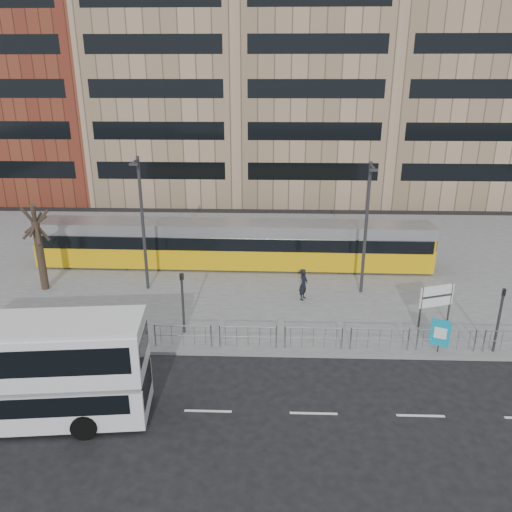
{
  "coord_description": "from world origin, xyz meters",
  "views": [
    {
      "loc": [
        0.36,
        -19.67,
        12.06
      ],
      "look_at": [
        -0.52,
        6.0,
        2.63
      ],
      "focal_mm": 35.0,
      "sensor_mm": 36.0,
      "label": 1
    }
  ],
  "objects_px": {
    "traffic_light_west": "(182,295)",
    "lamp_post_east": "(366,224)",
    "tram": "(233,244)",
    "pedestrian": "(304,284)",
    "lamp_post_west": "(142,219)",
    "ad_panel": "(440,333)",
    "bare_tree": "(32,201)",
    "double_decker_bus": "(3,370)",
    "station_sign": "(436,298)",
    "traffic_light_east": "(500,312)"
  },
  "relations": [
    {
      "from": "lamp_post_west",
      "to": "lamp_post_east",
      "type": "distance_m",
      "value": 12.47
    },
    {
      "from": "double_decker_bus",
      "to": "lamp_post_west",
      "type": "xyz_separation_m",
      "value": [
        2.23,
        11.76,
        2.22
      ]
    },
    {
      "from": "traffic_light_west",
      "to": "lamp_post_west",
      "type": "relative_size",
      "value": 0.4
    },
    {
      "from": "tram",
      "to": "lamp_post_east",
      "type": "bearing_deg",
      "value": -26.34
    },
    {
      "from": "traffic_light_west",
      "to": "traffic_light_east",
      "type": "xyz_separation_m",
      "value": [
        14.38,
        -1.27,
        0.0
      ]
    },
    {
      "from": "double_decker_bus",
      "to": "pedestrian",
      "type": "height_order",
      "value": "double_decker_bus"
    },
    {
      "from": "double_decker_bus",
      "to": "lamp_post_west",
      "type": "relative_size",
      "value": 1.32
    },
    {
      "from": "lamp_post_west",
      "to": "double_decker_bus",
      "type": "bearing_deg",
      "value": -100.74
    },
    {
      "from": "pedestrian",
      "to": "lamp_post_west",
      "type": "distance_m",
      "value": 9.72
    },
    {
      "from": "tram",
      "to": "ad_panel",
      "type": "height_order",
      "value": "tram"
    },
    {
      "from": "bare_tree",
      "to": "station_sign",
      "type": "bearing_deg",
      "value": -9.91
    },
    {
      "from": "station_sign",
      "to": "bare_tree",
      "type": "distance_m",
      "value": 22.12
    },
    {
      "from": "station_sign",
      "to": "ad_panel",
      "type": "distance_m",
      "value": 2.74
    },
    {
      "from": "traffic_light_east",
      "to": "bare_tree",
      "type": "bearing_deg",
      "value": -175.89
    },
    {
      "from": "station_sign",
      "to": "ad_panel",
      "type": "height_order",
      "value": "station_sign"
    },
    {
      "from": "lamp_post_east",
      "to": "bare_tree",
      "type": "relative_size",
      "value": 1.06
    },
    {
      "from": "tram",
      "to": "lamp_post_west",
      "type": "distance_m",
      "value": 6.7
    },
    {
      "from": "traffic_light_west",
      "to": "traffic_light_east",
      "type": "distance_m",
      "value": 14.43
    },
    {
      "from": "ad_panel",
      "to": "traffic_light_west",
      "type": "relative_size",
      "value": 0.52
    },
    {
      "from": "ad_panel",
      "to": "lamp_post_east",
      "type": "distance_m",
      "value": 7.62
    },
    {
      "from": "traffic_light_west",
      "to": "bare_tree",
      "type": "height_order",
      "value": "bare_tree"
    },
    {
      "from": "lamp_post_east",
      "to": "pedestrian",
      "type": "bearing_deg",
      "value": -163.11
    },
    {
      "from": "lamp_post_east",
      "to": "bare_tree",
      "type": "bearing_deg",
      "value": -179.66
    },
    {
      "from": "double_decker_bus",
      "to": "tram",
      "type": "height_order",
      "value": "double_decker_bus"
    },
    {
      "from": "double_decker_bus",
      "to": "pedestrian",
      "type": "xyz_separation_m",
      "value": [
        11.29,
        10.62,
        -1.12
      ]
    },
    {
      "from": "ad_panel",
      "to": "traffic_light_west",
      "type": "xyz_separation_m",
      "value": [
        -11.83,
        1.43,
        1.03
      ]
    },
    {
      "from": "traffic_light_east",
      "to": "bare_tree",
      "type": "xyz_separation_m",
      "value": [
        -23.45,
        6.23,
        3.31
      ]
    },
    {
      "from": "tram",
      "to": "ad_panel",
      "type": "xyz_separation_m",
      "value": [
        10.13,
        -10.44,
        -0.55
      ]
    },
    {
      "from": "ad_panel",
      "to": "lamp_post_east",
      "type": "xyz_separation_m",
      "value": [
        -2.41,
        6.49,
        3.19
      ]
    },
    {
      "from": "bare_tree",
      "to": "double_decker_bus",
      "type": "bearing_deg",
      "value": -71.84
    },
    {
      "from": "double_decker_bus",
      "to": "traffic_light_east",
      "type": "bearing_deg",
      "value": 9.16
    },
    {
      "from": "tram",
      "to": "ad_panel",
      "type": "distance_m",
      "value": 14.55
    },
    {
      "from": "ad_panel",
      "to": "lamp_post_west",
      "type": "height_order",
      "value": "lamp_post_west"
    },
    {
      "from": "ad_panel",
      "to": "lamp_post_west",
      "type": "relative_size",
      "value": 0.21
    },
    {
      "from": "traffic_light_east",
      "to": "traffic_light_west",
      "type": "bearing_deg",
      "value": -166.08
    },
    {
      "from": "traffic_light_west",
      "to": "lamp_post_east",
      "type": "distance_m",
      "value": 10.91
    },
    {
      "from": "double_decker_bus",
      "to": "lamp_post_east",
      "type": "relative_size",
      "value": 1.36
    },
    {
      "from": "traffic_light_west",
      "to": "lamp_post_east",
      "type": "xyz_separation_m",
      "value": [
        9.42,
        5.06,
        2.16
      ]
    },
    {
      "from": "traffic_light_west",
      "to": "double_decker_bus",
      "type": "bearing_deg",
      "value": -107.09
    },
    {
      "from": "station_sign",
      "to": "traffic_light_east",
      "type": "xyz_separation_m",
      "value": [
        1.98,
        -2.48,
        0.49
      ]
    },
    {
      "from": "double_decker_bus",
      "to": "traffic_light_west",
      "type": "distance_m",
      "value": 8.45
    },
    {
      "from": "double_decker_bus",
      "to": "traffic_light_east",
      "type": "height_order",
      "value": "double_decker_bus"
    },
    {
      "from": "tram",
      "to": "lamp_post_east",
      "type": "distance_m",
      "value": 9.06
    },
    {
      "from": "station_sign",
      "to": "ad_panel",
      "type": "xyz_separation_m",
      "value": [
        -0.57,
        -2.63,
        -0.53
      ]
    },
    {
      "from": "station_sign",
      "to": "lamp_post_east",
      "type": "height_order",
      "value": "lamp_post_east"
    },
    {
      "from": "lamp_post_east",
      "to": "bare_tree",
      "type": "xyz_separation_m",
      "value": [
        -18.49,
        -0.11,
        1.15
      ]
    },
    {
      "from": "pedestrian",
      "to": "traffic_light_west",
      "type": "relative_size",
      "value": 0.58
    },
    {
      "from": "double_decker_bus",
      "to": "ad_panel",
      "type": "xyz_separation_m",
      "value": [
        17.11,
        5.17,
        -1.07
      ]
    },
    {
      "from": "ad_panel",
      "to": "bare_tree",
      "type": "xyz_separation_m",
      "value": [
        -20.9,
        6.38,
        4.34
      ]
    },
    {
      "from": "ad_panel",
      "to": "traffic_light_west",
      "type": "distance_m",
      "value": 11.96
    }
  ]
}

